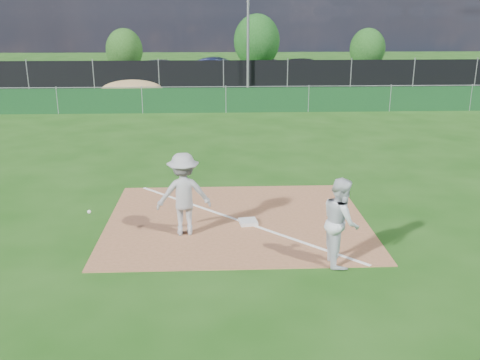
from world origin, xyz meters
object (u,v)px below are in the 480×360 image
tree_left (124,50)px  tree_right (367,49)px  play_at_first (184,194)px  light_pole (248,23)px  first_base (248,222)px  car_right (308,69)px  runner (341,221)px  car_left (165,69)px  tree_mid (257,41)px  car_mid (219,70)px

tree_left → tree_right: tree_left is taller
play_at_first → light_pole: bearing=83.2°
first_base → car_right: car_right is taller
runner → tree_left: tree_left is taller
play_at_first → tree_right: size_ratio=0.77×
light_pole → first_base: bearing=-93.3°
car_left → tree_mid: 10.03m
tree_right → tree_mid: bearing=173.1°
light_pole → tree_left: size_ratio=2.33×
car_left → runner: bearing=168.7°
car_right → tree_mid: 7.73m
play_at_first → car_mid: bearing=88.0°
car_left → car_right: bearing=-112.0°
play_at_first → tree_left: size_ratio=0.77×
play_at_first → tree_right: tree_right is taller
car_right → tree_right: (5.82, 5.77, 1.02)m
runner → tree_mid: tree_mid is taller
car_left → car_mid: bearing=-124.7°
tree_left → car_mid: bearing=-39.3°
play_at_first → first_base: bearing=19.4°
light_pole → car_mid: light_pole is taller
light_pole → play_at_first: bearing=-96.8°
tree_mid → tree_right: tree_mid is taller
runner → car_mid: (-2.15, 28.43, -0.06)m
light_pole → runner: (0.39, -23.97, -3.14)m
light_pole → car_mid: 5.76m
tree_right → play_at_first: bearing=-111.4°
play_at_first → car_left: bearing=96.0°
car_mid → tree_mid: bearing=-11.3°
car_left → play_at_first: bearing=163.1°
first_base → tree_right: tree_right is taller
runner → tree_left: (-9.63, 34.55, 0.90)m
car_right → first_base: bearing=157.8°
car_left → car_mid: size_ratio=0.94×
play_at_first → tree_left: 33.68m
car_right → tree_mid: tree_mid is taller
car_mid → first_base: bearing=-167.9°
car_right → tree_mid: bearing=15.1°
car_mid → car_right: size_ratio=0.97×
runner → light_pole: bearing=0.3°
first_base → runner: size_ratio=0.23×
light_pole → car_left: (-5.58, 5.27, -3.22)m
light_pole → play_at_first: light_pole is taller
tree_right → car_mid: bearing=-151.2°
car_mid → car_right: car_mid is taller
light_pole → car_left: size_ratio=1.77×
tree_left → tree_right: size_ratio=1.01×
first_base → car_right: bearing=77.8°
first_base → runner: runner is taller
play_at_first → car_mid: 26.91m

